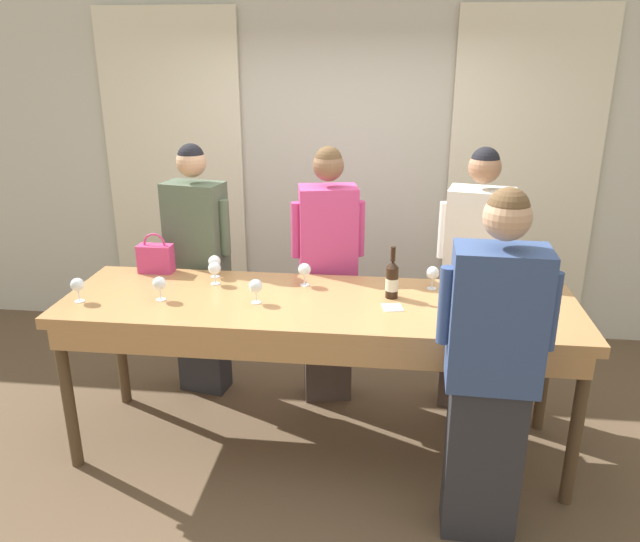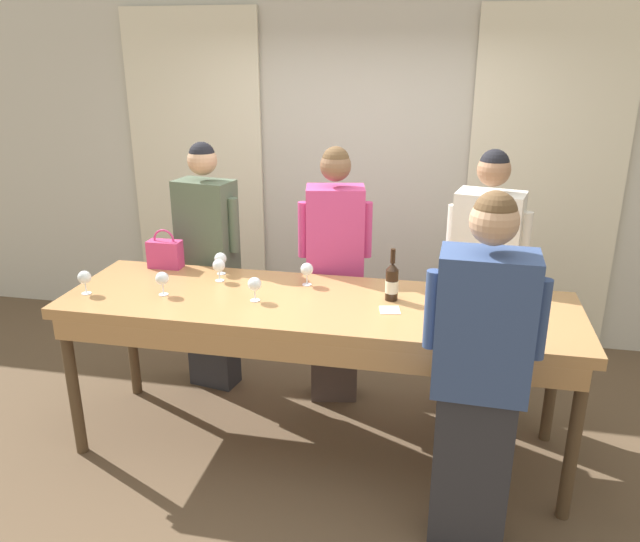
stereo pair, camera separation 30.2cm
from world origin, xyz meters
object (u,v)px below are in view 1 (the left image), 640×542
(wine_glass_front_left, at_px, (159,284))
(wine_glass_center_left, at_px, (215,262))
(guest_pink_top, at_px, (328,275))
(guest_cream_sweater, at_px, (475,281))
(tasting_bar, at_px, (318,315))
(wine_glass_center_right, at_px, (256,287))
(wine_glass_back_mid, at_px, (214,269))
(wine_bottle, at_px, (392,280))
(handbag, at_px, (156,258))
(wine_glass_center_mid, at_px, (433,273))
(guest_olive_jacket, at_px, (199,269))
(wine_glass_front_right, at_px, (305,270))
(host_pouring, at_px, (491,371))
(wine_glass_front_mid, at_px, (467,303))
(wine_glass_back_left, at_px, (77,285))

(wine_glass_front_left, distance_m, wine_glass_center_left, 0.47)
(guest_pink_top, distance_m, guest_cream_sweater, 0.97)
(tasting_bar, relative_size, guest_cream_sweater, 1.66)
(wine_glass_center_right, relative_size, wine_glass_back_mid, 1.00)
(tasting_bar, relative_size, wine_bottle, 9.60)
(tasting_bar, distance_m, wine_glass_center_right, 0.40)
(wine_bottle, height_order, handbag, wine_bottle)
(wine_glass_center_mid, bearing_deg, guest_olive_jacket, 167.32)
(handbag, distance_m, guest_pink_top, 1.14)
(wine_glass_back_mid, distance_m, guest_pink_top, 0.80)
(handbag, xyz_separation_m, guest_olive_jacket, (0.20, 0.25, -0.16))
(wine_glass_center_mid, height_order, wine_glass_back_mid, same)
(wine_glass_front_right, distance_m, wine_glass_center_left, 0.60)
(wine_glass_center_left, relative_size, host_pouring, 0.08)
(tasting_bar, xyz_separation_m, guest_cream_sweater, (0.97, 0.64, 0.01))
(host_pouring, bearing_deg, guest_cream_sweater, 87.00)
(wine_glass_back_mid, bearing_deg, wine_glass_center_right, -40.37)
(wine_bottle, xyz_separation_m, wine_glass_front_left, (-1.33, -0.20, -0.01))
(handbag, distance_m, guest_olive_jacket, 0.36)
(wine_glass_front_right, distance_m, guest_olive_jacket, 0.90)
(tasting_bar, bearing_deg, wine_glass_front_mid, -11.66)
(handbag, height_order, wine_glass_center_left, handbag)
(wine_glass_front_mid, height_order, host_pouring, host_pouring)
(wine_glass_front_mid, relative_size, guest_pink_top, 0.08)
(wine_glass_center_mid, bearing_deg, wine_glass_front_mid, -71.11)
(wine_glass_front_left, xyz_separation_m, guest_cream_sweater, (1.88, 0.72, -0.17))
(wine_glass_back_left, xyz_separation_m, host_pouring, (2.27, -0.45, -0.16))
(wine_bottle, distance_m, host_pouring, 0.88)
(wine_glass_center_right, bearing_deg, guest_cream_sweater, 27.83)
(wine_glass_front_left, bearing_deg, wine_glass_center_left, 63.42)
(wine_bottle, bearing_deg, guest_pink_top, 129.50)
(wine_glass_back_mid, bearing_deg, guest_cream_sweater, 14.63)
(wine_glass_center_left, bearing_deg, wine_glass_back_mid, -74.27)
(wine_glass_front_right, bearing_deg, wine_bottle, -14.27)
(wine_glass_center_left, bearing_deg, wine_glass_center_mid, -2.23)
(wine_glass_center_right, height_order, guest_cream_sweater, guest_cream_sweater)
(tasting_bar, height_order, wine_glass_front_right, wine_glass_front_right)
(wine_glass_front_mid, relative_size, guest_olive_jacket, 0.08)
(tasting_bar, relative_size, wine_glass_front_mid, 20.90)
(wine_glass_center_right, bearing_deg, wine_glass_center_left, 131.72)
(tasting_bar, bearing_deg, wine_glass_back_left, -173.59)
(wine_glass_front_mid, height_order, guest_pink_top, guest_pink_top)
(wine_glass_center_mid, xyz_separation_m, guest_pink_top, (-0.67, 0.35, -0.17))
(guest_pink_top, bearing_deg, wine_glass_front_left, -141.50)
(guest_olive_jacket, xyz_separation_m, host_pouring, (1.81, -1.24, -0.00))
(wine_glass_front_left, relative_size, wine_glass_front_right, 1.00)
(wine_bottle, relative_size, wine_glass_back_mid, 2.18)
(wine_glass_front_left, distance_m, guest_pink_top, 1.16)
(wine_glass_back_mid, distance_m, guest_olive_jacket, 0.52)
(tasting_bar, relative_size, wine_glass_center_right, 20.90)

